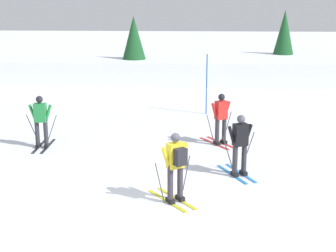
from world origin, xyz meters
TOP-DOWN VIEW (x-y plane):
  - ground_plane at (0.00, 0.00)m, footprint 120.00×120.00m
  - far_snow_ridge at (0.00, 18.12)m, footprint 80.00×6.16m
  - skier_red at (2.42, 4.80)m, footprint 1.18×1.54m
  - skier_black at (2.79, 1.85)m, footprint 1.02×1.61m
  - skier_green at (-3.36, 4.10)m, footprint 1.00×1.61m
  - skier_yellow at (1.15, -0.06)m, footprint 1.26×1.50m
  - trail_marker_pole at (2.03, 9.19)m, footprint 0.05×0.05m
  - conifer_far_left at (6.92, 19.91)m, footprint 1.48×1.48m
  - conifer_far_right at (-1.94, 16.97)m, footprint 1.65×1.65m

SIDE VIEW (x-z plane):
  - ground_plane at x=0.00m, z-range 0.00..0.00m
  - far_snow_ridge at x=0.00m, z-range 0.00..1.31m
  - skier_green at x=-3.36m, z-range 0.06..1.77m
  - skier_red at x=2.42m, z-range 0.06..1.77m
  - skier_black at x=2.79m, z-range 0.06..1.77m
  - skier_yellow at x=1.15m, z-range 0.10..1.81m
  - trail_marker_pole at x=2.03m, z-range 0.00..2.49m
  - conifer_far_right at x=-1.94m, z-range 0.34..4.06m
  - conifer_far_left at x=6.92m, z-range 0.37..4.36m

